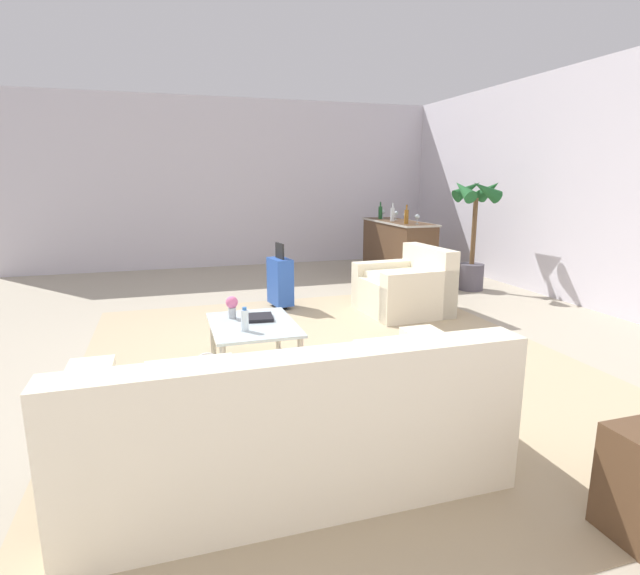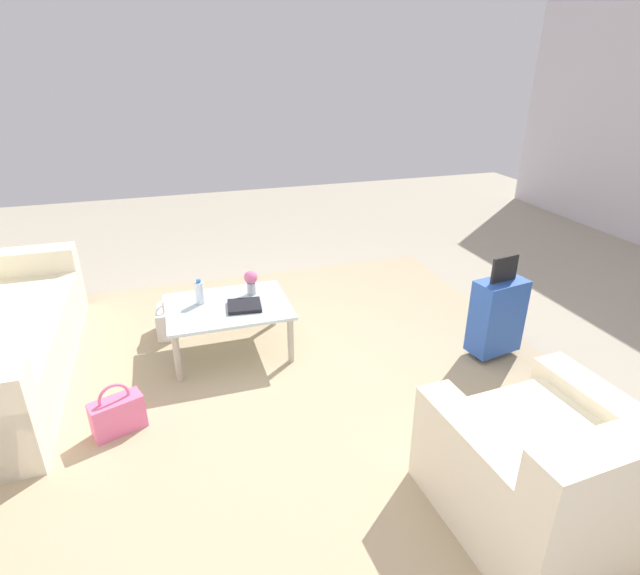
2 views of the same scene
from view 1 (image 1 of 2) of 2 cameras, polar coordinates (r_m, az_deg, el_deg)
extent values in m
plane|color=#A89E89|center=(5.03, -2.66, -6.90)|extent=(12.00, 12.00, 0.00)
cube|color=silver|center=(6.97, 32.01, 9.65)|extent=(10.24, 0.12, 3.10)
cube|color=silver|center=(9.72, -10.51, 11.56)|extent=(0.12, 8.00, 3.10)
cube|color=tan|center=(4.54, 1.77, -9.01)|extent=(5.20, 4.40, 0.01)
cube|color=beige|center=(2.94, -3.65, -16.91)|extent=(0.98, 2.30, 0.45)
cube|color=beige|center=(2.52, -1.58, -16.89)|extent=(0.22, 2.30, 0.86)
cube|color=beige|center=(2.86, -25.10, -16.63)|extent=(0.98, 0.24, 0.66)
cube|color=beige|center=(3.26, 14.64, -12.17)|extent=(0.98, 0.24, 0.66)
cube|color=white|center=(2.50, -14.43, -12.40)|extent=(0.16, 0.40, 0.41)
cube|color=white|center=(2.73, 8.13, -9.91)|extent=(0.12, 0.40, 0.40)
cube|color=beige|center=(6.33, 9.36, -0.93)|extent=(1.04, 1.01, 0.44)
cube|color=beige|center=(6.48, 12.29, 0.98)|extent=(1.00, 0.26, 0.82)
cube|color=beige|center=(5.98, 11.26, -0.99)|extent=(0.26, 0.96, 0.60)
cube|color=beige|center=(6.64, 7.69, 0.47)|extent=(0.26, 0.96, 0.60)
cube|color=white|center=(6.25, 9.04, 1.36)|extent=(0.79, 0.74, 0.08)
cube|color=silver|center=(4.43, -7.67, -4.23)|extent=(0.95, 0.73, 0.02)
cylinder|color=#ADA899|center=(4.95, -4.83, -4.87)|extent=(0.05, 0.05, 0.39)
cylinder|color=#ADA899|center=(4.16, -2.24, -8.23)|extent=(0.05, 0.05, 0.39)
cylinder|color=#ADA899|center=(4.86, -12.15, -5.44)|extent=(0.05, 0.05, 0.39)
cylinder|color=#ADA899|center=(4.06, -10.99, -9.02)|extent=(0.05, 0.05, 0.39)
cylinder|color=silver|center=(4.20, -8.59, -3.75)|extent=(0.06, 0.06, 0.18)
cylinder|color=#2D6BBC|center=(4.17, -8.63, -2.41)|extent=(0.04, 0.04, 0.02)
cube|color=black|center=(4.55, -6.94, -3.41)|extent=(0.28, 0.26, 0.03)
cylinder|color=#B2B7BC|center=(4.60, -10.00, -2.87)|extent=(0.07, 0.07, 0.10)
sphere|color=#DB6693|center=(4.58, -10.05, -1.67)|extent=(0.11, 0.11, 0.11)
cube|color=#513823|center=(8.66, 8.85, 4.39)|extent=(1.74, 0.56, 0.95)
cube|color=#ADA899|center=(8.60, 8.95, 7.42)|extent=(1.78, 0.60, 0.03)
cylinder|color=silver|center=(9.14, 7.14, 7.87)|extent=(0.07, 0.07, 0.01)
cylinder|color=silver|center=(9.14, 7.15, 8.14)|extent=(0.01, 0.01, 0.08)
sphere|color=silver|center=(9.14, 7.16, 8.58)|extent=(0.08, 0.08, 0.08)
cylinder|color=silver|center=(8.81, 8.67, 7.65)|extent=(0.07, 0.07, 0.01)
cylinder|color=silver|center=(8.80, 8.67, 7.93)|extent=(0.01, 0.01, 0.08)
sphere|color=silver|center=(8.80, 8.69, 8.39)|extent=(0.08, 0.08, 0.08)
cylinder|color=silver|center=(8.44, 9.76, 7.41)|extent=(0.07, 0.07, 0.01)
cylinder|color=silver|center=(8.43, 9.77, 7.70)|extent=(0.01, 0.01, 0.08)
sphere|color=silver|center=(8.43, 9.79, 8.18)|extent=(0.08, 0.08, 0.08)
cylinder|color=silver|center=(8.07, 11.03, 7.15)|extent=(0.07, 0.07, 0.01)
cylinder|color=silver|center=(8.07, 11.05, 7.45)|extent=(0.01, 0.01, 0.08)
sphere|color=silver|center=(8.07, 11.07, 7.95)|extent=(0.08, 0.08, 0.08)
cylinder|color=#194C23|center=(9.00, 6.91, 8.49)|extent=(0.07, 0.07, 0.22)
cylinder|color=#194C23|center=(8.99, 6.94, 9.44)|extent=(0.03, 0.03, 0.08)
cylinder|color=silver|center=(8.55, 8.30, 8.25)|extent=(0.07, 0.07, 0.22)
cylinder|color=silver|center=(8.54, 8.33, 9.25)|extent=(0.03, 0.03, 0.08)
cylinder|color=brown|center=(8.10, 9.85, 7.97)|extent=(0.07, 0.07, 0.22)
cylinder|color=brown|center=(8.09, 9.89, 9.03)|extent=(0.03, 0.03, 0.08)
cube|color=#2851AD|center=(6.48, -4.57, 0.70)|extent=(0.43, 0.28, 0.60)
cube|color=black|center=(6.41, -4.64, 4.20)|extent=(0.24, 0.06, 0.20)
cylinder|color=black|center=(6.68, -4.98, -1.82)|extent=(0.03, 0.05, 0.05)
cylinder|color=black|center=(6.43, -4.05, -2.37)|extent=(0.03, 0.05, 0.05)
cube|color=pink|center=(3.98, 5.76, -10.44)|extent=(0.35, 0.24, 0.24)
torus|color=pink|center=(3.93, 5.81, -8.56)|extent=(0.19, 0.09, 0.20)
cube|color=white|center=(4.02, -12.68, -10.46)|extent=(0.17, 0.33, 0.24)
torus|color=white|center=(3.97, -12.77, -8.60)|extent=(0.04, 0.20, 0.20)
cylinder|color=#514C56|center=(7.89, 16.86, 1.18)|extent=(0.37, 0.37, 0.39)
cylinder|color=brown|center=(7.79, 17.18, 6.14)|extent=(0.07, 0.07, 0.98)
cone|color=#1E5628|center=(7.57, 18.42, 10.53)|extent=(0.20, 0.49, 0.38)
cone|color=#1E5628|center=(7.88, 18.81, 10.55)|extent=(0.49, 0.20, 0.38)
cone|color=#1E5628|center=(7.94, 16.55, 10.70)|extent=(0.20, 0.49, 0.38)
cone|color=#1E5628|center=(7.63, 16.08, 10.68)|extent=(0.49, 0.20, 0.38)
camera|label=2|loc=(5.76, 32.02, 15.73)|focal=28.00mm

